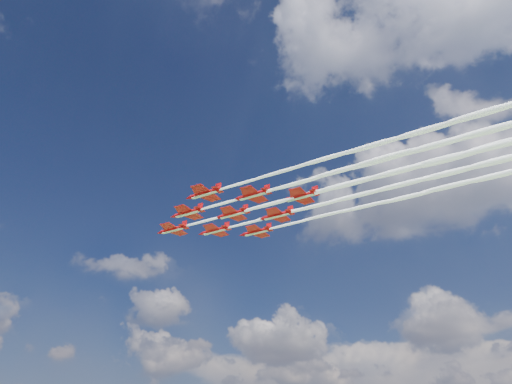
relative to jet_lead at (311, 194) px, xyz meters
The scene contains 9 objects.
jet_lead is the anchor object (origin of this frame).
jet_row2_port 12.94m from the jet_lead, 29.65° to the right, with size 100.52×11.66×2.85m.
jet_row2_starb 12.94m from the jet_lead, 36.70° to the left, with size 100.52×11.66×2.85m.
jet_row3_port 25.87m from the jet_lead, 29.65° to the right, with size 100.52×11.66×2.85m.
jet_row3_centre 21.66m from the jet_lead, ahead, with size 100.52×11.66×2.85m.
jet_row3_starb 25.87m from the jet_lead, 36.70° to the left, with size 100.52×11.66×2.85m.
jet_row4_port 33.25m from the jet_lead, ahead, with size 100.52×11.66×2.85m.
jet_row4_starb 33.25m from the jet_lead, 15.82° to the left, with size 100.52×11.66×2.85m.
jet_tail 43.31m from the jet_lead, ahead, with size 100.52×11.66×2.85m.
Camera 1 is at (73.25, -108.41, 21.63)m, focal length 35.00 mm.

